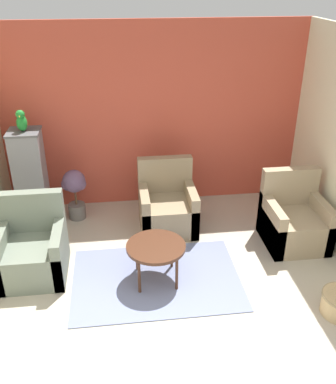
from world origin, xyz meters
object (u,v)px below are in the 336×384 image
object	(u,v)px
armchair_middle	(167,208)
parrot	(22,121)
coffee_table	(156,249)
potted_plant	(75,188)
birdcage	(31,180)
armchair_right	(294,222)
armchair_left	(33,251)

from	to	relation	value
armchair_middle	parrot	world-z (taller)	parrot
coffee_table	armchair_middle	world-z (taller)	armchair_middle
coffee_table	armchair_middle	bearing A→B (deg)	76.62
parrot	armchair_middle	bearing A→B (deg)	-10.39
armchair_middle	potted_plant	world-z (taller)	armchair_middle
birdcage	parrot	bearing A→B (deg)	90.00
armchair_right	armchair_middle	size ratio (longest dim) A/B	1.00
parrot	birdcage	bearing A→B (deg)	-90.00
coffee_table	armchair_middle	xyz separation A→B (m)	(0.29, 1.20, -0.14)
coffee_table	armchair_left	xyz separation A→B (m)	(-1.49, 0.33, -0.14)
coffee_table	armchair_right	bearing A→B (deg)	16.95
armchair_left	armchair_right	world-z (taller)	same
armchair_left	potted_plant	bearing A→B (deg)	71.31
armchair_left	armchair_right	xyz separation A→B (m)	(3.45, 0.26, 0.00)
armchair_left	potted_plant	xyz separation A→B (m)	(0.44, 1.29, 0.18)
armchair_right	parrot	bearing A→B (deg)	165.07
armchair_middle	birdcage	bearing A→B (deg)	169.69
armchair_middle	parrot	size ratio (longest dim) A/B	3.29
potted_plant	birdcage	bearing A→B (deg)	-172.42
coffee_table	armchair_right	distance (m)	2.05
armchair_right	armchair_middle	distance (m)	1.78
coffee_table	potted_plant	distance (m)	1.94
armchair_left	potted_plant	size ratio (longest dim) A/B	1.25
armchair_right	potted_plant	xyz separation A→B (m)	(-3.01, 1.03, 0.18)
armchair_left	parrot	size ratio (longest dim) A/B	3.29
armchair_middle	potted_plant	xyz separation A→B (m)	(-1.34, 0.43, 0.18)
potted_plant	parrot	bearing A→B (deg)	-172.67
armchair_left	armchair_right	bearing A→B (deg)	4.35
armchair_left	armchair_middle	world-z (taller)	same
armchair_right	potted_plant	bearing A→B (deg)	161.05
parrot	potted_plant	bearing A→B (deg)	7.33
birdcage	parrot	size ratio (longest dim) A/B	4.83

